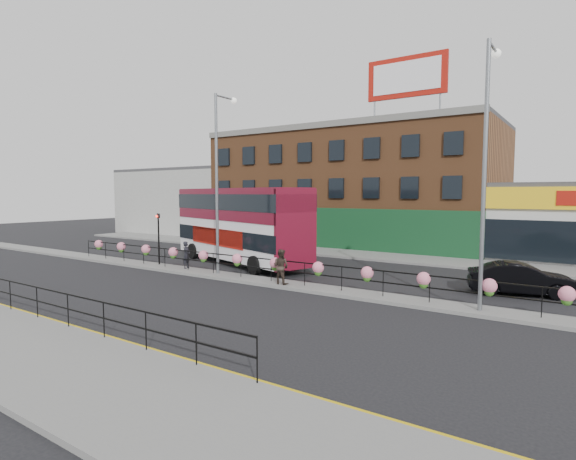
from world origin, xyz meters
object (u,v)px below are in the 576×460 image
Objects in this scene: pedestrian_b at (281,267)px; lamp_column_east at (486,153)px; pedestrian_a at (186,255)px; double_decker_bus at (239,218)px; lamp_column_west at (220,168)px; car at (521,279)px.

pedestrian_b is 0.17× the size of lamp_column_east.
pedestrian_a is 7.31m from pedestrian_b.
pedestrian_b is at bearing -177.40° from lamp_column_east.
lamp_column_east reaches higher than pedestrian_a.
lamp_column_west reaches higher than double_decker_bus.
double_decker_bus is 5.03m from lamp_column_west.
car is 6.91m from lamp_column_east.
pedestrian_b is at bearing -8.80° from lamp_column_west.
lamp_column_east is (9.11, 0.41, 5.10)m from pedestrian_b.
lamp_column_east reaches higher than pedestrian_b.
lamp_column_west is at bearing -105.54° from pedestrian_a.
pedestrian_b is 10.45m from lamp_column_east.
lamp_column_west is 0.98× the size of lamp_column_east.
pedestrian_a is 0.16× the size of lamp_column_west.
pedestrian_b is (6.37, -4.38, -2.00)m from double_decker_bus.
lamp_column_west is (-4.62, 0.72, 4.98)m from pedestrian_b.
pedestrian_a is 0.16× the size of lamp_column_east.
car is at bearing -154.83° from pedestrian_b.
lamp_column_east is at bearing -107.99° from pedestrian_a.
lamp_column_east reaches higher than car.
pedestrian_a is at bearing -4.90° from pedestrian_b.
pedestrian_a is (-0.91, -3.74, -2.06)m from double_decker_bus.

